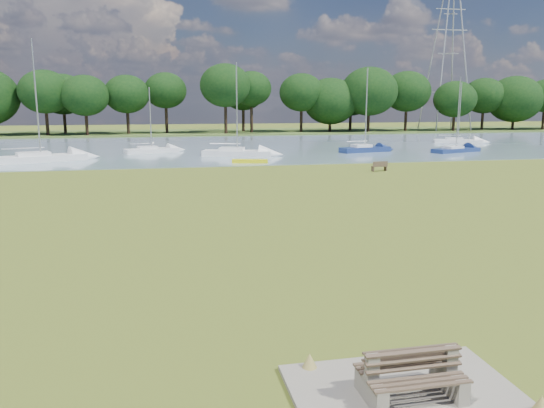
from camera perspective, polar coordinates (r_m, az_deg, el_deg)
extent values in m
plane|color=olive|center=(23.13, -0.80, -2.46)|extent=(220.00, 220.00, 0.00)
cube|color=gray|center=(64.46, -7.90, 6.06)|extent=(220.00, 40.00, 0.10)
cube|color=#4C6626|center=(94.34, -9.15, 7.54)|extent=(220.00, 20.00, 0.40)
cube|color=gray|center=(10.57, 14.60, -19.59)|extent=(4.20, 3.20, 0.10)
cube|color=gray|center=(10.14, 10.60, -19.01)|extent=(0.23, 1.07, 0.45)
cube|color=gray|center=(9.95, 10.69, -16.98)|extent=(0.22, 0.18, 0.56)
cube|color=gray|center=(10.77, 18.48, -17.54)|extent=(0.23, 1.07, 0.45)
cube|color=gray|center=(10.58, 18.61, -15.60)|extent=(0.22, 0.18, 0.56)
cube|color=brown|center=(10.06, 15.63, -17.99)|extent=(1.83, 0.42, 0.04)
cube|color=brown|center=(10.12, 15.04, -15.84)|extent=(1.83, 0.14, 0.45)
cube|color=brown|center=(10.58, 13.90, -16.37)|extent=(1.83, 0.42, 0.04)
cube|color=brown|center=(10.25, 14.61, -15.46)|extent=(1.83, 0.14, 0.45)
cube|color=brown|center=(42.26, 10.79, 3.73)|extent=(0.10, 0.39, 0.39)
cube|color=brown|center=(42.78, 12.11, 3.76)|extent=(0.10, 0.39, 0.39)
cube|color=brown|center=(42.49, 11.46, 4.01)|extent=(1.31, 0.50, 0.04)
cube|color=brown|center=(42.32, 11.58, 4.25)|extent=(1.28, 0.16, 0.38)
cube|color=yellow|center=(46.99, -2.38, 4.63)|extent=(3.22, 1.41, 0.31)
cylinder|color=#AAAAAA|center=(103.01, 17.93, 15.28)|extent=(0.24, 0.24, 27.78)
cylinder|color=#AAAAAA|center=(105.34, 20.22, 15.04)|extent=(0.24, 0.24, 27.78)
cylinder|color=#AAAAAA|center=(107.10, 16.67, 15.17)|extent=(0.24, 0.24, 27.78)
cylinder|color=#AAAAAA|center=(109.34, 18.90, 14.94)|extent=(0.24, 0.24, 27.78)
cube|color=#AAAAAA|center=(106.60, 18.57, 17.34)|extent=(6.99, 0.15, 0.15)
cube|color=#AAAAAA|center=(107.09, 18.70, 19.25)|extent=(5.79, 0.15, 0.15)
cylinder|color=black|center=(92.08, -23.66, 8.07)|extent=(0.53, 0.53, 4.03)
ellipsoid|color=black|center=(92.05, -23.90, 11.13)|extent=(7.40, 7.40, 6.29)
cylinder|color=black|center=(90.91, -19.31, 8.44)|extent=(0.53, 0.53, 4.34)
ellipsoid|color=black|center=(90.89, -19.52, 11.78)|extent=(8.46, 8.46, 7.19)
cylinder|color=black|center=(90.29, -14.84, 8.39)|extent=(0.53, 0.53, 3.42)
ellipsoid|color=black|center=(90.23, -14.97, 11.04)|extent=(9.51, 9.51, 8.09)
cylinder|color=black|center=(90.19, -10.36, 8.66)|extent=(0.53, 0.53, 3.73)
ellipsoid|color=black|center=(90.13, -10.46, 11.56)|extent=(7.40, 7.40, 6.29)
cylinder|color=black|center=(90.62, -5.88, 8.89)|extent=(0.53, 0.53, 4.03)
ellipsoid|color=black|center=(90.59, -5.94, 12.01)|extent=(8.46, 8.46, 7.19)
cylinder|color=black|center=(91.60, -1.47, 9.06)|extent=(0.53, 0.53, 4.34)
ellipsoid|color=black|center=(91.58, -1.48, 12.38)|extent=(9.51, 9.51, 8.09)
cylinder|color=black|center=(93.11, 2.83, 8.80)|extent=(0.53, 0.53, 3.42)
ellipsoid|color=black|center=(93.05, 2.85, 11.37)|extent=(7.40, 7.40, 6.29)
cylinder|color=black|center=(95.09, 6.97, 8.87)|extent=(0.53, 0.53, 3.73)
ellipsoid|color=black|center=(95.04, 7.03, 11.61)|extent=(8.46, 8.46, 7.19)
cylinder|color=black|center=(97.54, 10.92, 8.89)|extent=(0.53, 0.53, 4.03)
ellipsoid|color=black|center=(97.50, 11.02, 11.79)|extent=(9.51, 9.51, 8.09)
cylinder|color=black|center=(100.41, 14.66, 8.88)|extent=(0.53, 0.53, 4.34)
ellipsoid|color=black|center=(100.40, 14.81, 11.90)|extent=(7.40, 7.40, 6.29)
cylinder|color=black|center=(103.70, 18.16, 8.49)|extent=(0.53, 0.53, 3.42)
ellipsoid|color=black|center=(103.65, 18.30, 10.80)|extent=(8.46, 8.46, 7.19)
cylinder|color=black|center=(107.33, 21.45, 8.43)|extent=(0.53, 0.53, 3.73)
ellipsoid|color=black|center=(107.29, 21.62, 10.86)|extent=(9.51, 9.51, 8.09)
cylinder|color=black|center=(111.28, 24.51, 8.35)|extent=(0.53, 0.53, 4.03)
ellipsoid|color=black|center=(111.25, 24.71, 10.88)|extent=(7.40, 7.40, 6.29)
cube|color=navy|center=(60.37, 19.17, 5.58)|extent=(6.13, 3.51, 0.61)
cube|color=white|center=(59.97, 18.90, 5.92)|extent=(2.38, 1.91, 0.39)
cylinder|color=#A5A8AD|center=(60.17, 19.41, 9.24)|extent=(0.10, 0.10, 7.48)
cube|color=white|center=(53.25, -3.75, 5.60)|extent=(7.14, 3.96, 0.76)
cube|color=white|center=(53.31, -4.34, 6.10)|extent=(2.76, 2.18, 0.49)
cylinder|color=#A5A8AD|center=(53.03, -3.81, 10.37)|extent=(0.13, 0.13, 8.52)
cube|color=navy|center=(58.10, 9.97, 5.90)|extent=(5.92, 2.93, 0.76)
cube|color=white|center=(57.80, 9.62, 6.35)|extent=(2.24, 1.70, 0.49)
cylinder|color=#A5A8AD|center=(57.90, 10.11, 10.14)|extent=(0.13, 0.13, 8.26)
cube|color=white|center=(73.98, 19.37, 6.46)|extent=(6.23, 3.79, 0.65)
cube|color=white|center=(73.88, 19.02, 6.78)|extent=(2.45, 2.01, 0.41)
cylinder|color=#A5A8AD|center=(73.82, 19.55, 9.38)|extent=(0.11, 0.11, 7.29)
cube|color=white|center=(52.39, -23.60, 4.65)|extent=(8.03, 4.96, 0.80)
cube|color=white|center=(52.24, -24.31, 5.12)|extent=(3.17, 2.62, 0.52)
cylinder|color=#A5A8AD|center=(52.16, -24.04, 10.38)|extent=(0.14, 0.14, 10.15)
cube|color=white|center=(58.02, -12.81, 5.73)|extent=(5.80, 3.22, 0.64)
cube|color=white|center=(57.86, -13.25, 6.08)|extent=(2.24, 1.78, 0.41)
cylinder|color=#A5A8AD|center=(57.83, -12.95, 9.00)|extent=(0.11, 0.11, 6.37)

